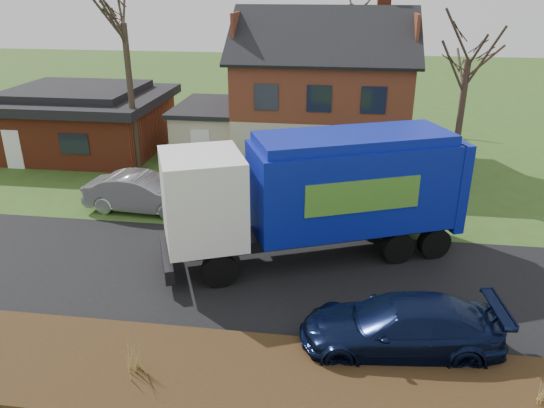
# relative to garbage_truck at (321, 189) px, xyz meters

# --- Properties ---
(ground) EXTENTS (120.00, 120.00, 0.00)m
(ground) POSITION_rel_garbage_truck_xyz_m (-2.63, -1.74, -2.60)
(ground) COLOR #35511B
(ground) RESTS_ON ground
(road) EXTENTS (80.00, 7.00, 0.02)m
(road) POSITION_rel_garbage_truck_xyz_m (-2.63, -1.74, -2.59)
(road) COLOR black
(road) RESTS_ON ground
(mulch_verge) EXTENTS (80.00, 3.50, 0.30)m
(mulch_verge) POSITION_rel_garbage_truck_xyz_m (-2.63, -7.04, -2.45)
(mulch_verge) COLOR #311D10
(mulch_verge) RESTS_ON ground
(main_house) EXTENTS (12.95, 8.95, 9.26)m
(main_house) POSITION_rel_garbage_truck_xyz_m (-1.14, 12.16, 1.43)
(main_house) COLOR beige
(main_house) RESTS_ON ground
(ranch_house) EXTENTS (9.80, 8.20, 3.70)m
(ranch_house) POSITION_rel_garbage_truck_xyz_m (-14.63, 11.26, -0.78)
(ranch_house) COLOR maroon
(ranch_house) RESTS_ON ground
(garbage_truck) EXTENTS (10.79, 6.64, 4.51)m
(garbage_truck) POSITION_rel_garbage_truck_xyz_m (0.00, 0.00, 0.00)
(garbage_truck) COLOR black
(garbage_truck) RESTS_ON ground
(silver_sedan) EXTENTS (5.08, 2.08, 1.64)m
(silver_sedan) POSITION_rel_garbage_truck_xyz_m (-7.81, 3.07, -1.78)
(silver_sedan) COLOR #929499
(silver_sedan) RESTS_ON ground
(navy_wagon) EXTENTS (5.55, 2.76, 1.55)m
(navy_wagon) POSITION_rel_garbage_truck_xyz_m (2.44, -5.14, -1.82)
(navy_wagon) COLOR black
(navy_wagon) RESTS_ON ground
(tree_front_east) EXTENTS (3.19, 3.19, 8.85)m
(tree_front_east) POSITION_rel_garbage_truck_xyz_m (5.74, 6.92, 4.60)
(tree_front_east) COLOR #392A22
(tree_front_east) RESTS_ON ground
(grass_clump_mid) EXTENTS (0.35, 0.29, 0.99)m
(grass_clump_mid) POSITION_rel_garbage_truck_xyz_m (-4.10, -7.34, -1.80)
(grass_clump_mid) COLOR tan
(grass_clump_mid) RESTS_ON mulch_verge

